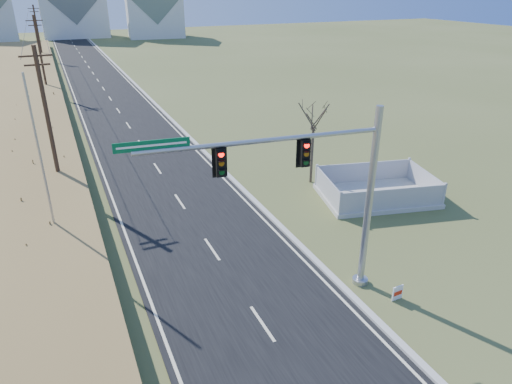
# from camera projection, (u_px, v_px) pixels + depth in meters

# --- Properties ---
(ground) EXTENTS (260.00, 260.00, 0.00)m
(ground) POSITION_uv_depth(u_px,v_px,m) (243.00, 296.00, 19.51)
(ground) COLOR #4C5529
(ground) RESTS_ON ground
(road) EXTENTS (8.00, 180.00, 0.06)m
(road) POSITION_uv_depth(u_px,v_px,m) (100.00, 83.00, 61.00)
(road) COLOR black
(road) RESTS_ON ground
(curb) EXTENTS (0.30, 180.00, 0.18)m
(curb) POSITION_uv_depth(u_px,v_px,m) (131.00, 80.00, 62.52)
(curb) COLOR #B2AFA8
(curb) RESTS_ON ground
(utility_pole_near) EXTENTS (1.80, 0.26, 9.00)m
(utility_pole_near) POSITION_uv_depth(u_px,v_px,m) (48.00, 119.00, 27.60)
(utility_pole_near) COLOR #422D1E
(utility_pole_near) RESTS_ON ground
(utility_pole_mid) EXTENTS (1.80, 0.26, 9.00)m
(utility_pole_mid) POSITION_uv_depth(u_px,v_px,m) (41.00, 55.00, 52.50)
(utility_pole_mid) COLOR #422D1E
(utility_pole_mid) RESTS_ON ground
(utility_pole_far) EXTENTS (1.80, 0.26, 9.00)m
(utility_pole_far) POSITION_uv_depth(u_px,v_px,m) (38.00, 32.00, 77.41)
(utility_pole_far) COLOR #422D1E
(utility_pole_far) RESTS_ON ground
(condo_n) EXTENTS (15.27, 10.20, 18.54)m
(condo_n) POSITION_uv_depth(u_px,v_px,m) (72.00, 4.00, 110.06)
(condo_n) COLOR silver
(condo_n) RESTS_ON ground
(condo_ne) EXTENTS (14.12, 10.51, 16.52)m
(condo_ne) POSITION_uv_depth(u_px,v_px,m) (154.00, 8.00, 110.41)
(condo_ne) COLOR silver
(condo_ne) RESTS_ON ground
(traffic_signal_mast) EXTENTS (10.01, 1.46, 8.01)m
(traffic_signal_mast) POSITION_uv_depth(u_px,v_px,m) (328.00, 189.00, 17.82)
(traffic_signal_mast) COLOR #9EA0A5
(traffic_signal_mast) RESTS_ON ground
(fence_enclosure) EXTENTS (7.57, 5.97, 1.54)m
(fence_enclosure) POSITION_uv_depth(u_px,v_px,m) (376.00, 193.00, 28.31)
(fence_enclosure) COLOR #B7B5AD
(fence_enclosure) RESTS_ON ground
(open_sign) EXTENTS (0.54, 0.10, 0.67)m
(open_sign) POSITION_uv_depth(u_px,v_px,m) (398.00, 293.00, 19.10)
(open_sign) COLOR white
(open_sign) RESTS_ON ground
(flagpole) EXTENTS (0.39, 0.39, 8.68)m
(flagpole) POSITION_uv_depth(u_px,v_px,m) (46.00, 183.00, 21.84)
(flagpole) COLOR #B7B5AD
(flagpole) RESTS_ON ground
(bare_tree) EXTENTS (2.18, 2.18, 5.77)m
(bare_tree) POSITION_uv_depth(u_px,v_px,m) (314.00, 114.00, 28.75)
(bare_tree) COLOR #4C3F33
(bare_tree) RESTS_ON ground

